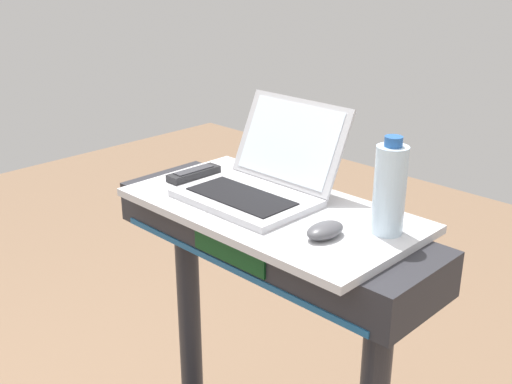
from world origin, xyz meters
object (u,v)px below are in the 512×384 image
at_px(computer_mouse, 325,230).
at_px(tv_remote, 194,173).
at_px(water_bottle, 390,189).
at_px(laptop, 261,179).

distance_m(computer_mouse, tv_remote, 0.51).
height_order(water_bottle, tv_remote, water_bottle).
height_order(laptop, tv_remote, laptop).
relative_size(laptop, tv_remote, 2.09).
distance_m(water_bottle, tv_remote, 0.60).
xyz_separation_m(laptop, tv_remote, (-0.23, -0.03, -0.04)).
xyz_separation_m(laptop, water_bottle, (0.36, 0.04, 0.06)).
distance_m(computer_mouse, water_bottle, 0.17).
bearing_deg(laptop, water_bottle, 9.69).
relative_size(water_bottle, tv_remote, 1.39).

